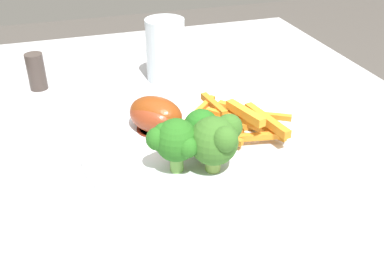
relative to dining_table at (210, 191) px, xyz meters
name	(u,v)px	position (x,y,z in m)	size (l,w,h in m)	color
dining_table	(210,191)	(0.00, 0.00, 0.00)	(0.93, 0.70, 0.70)	#B7B7BC
dinner_plate	(192,144)	(-0.05, 0.04, 0.13)	(0.30, 0.30, 0.01)	silver
broccoli_floret_front	(201,127)	(-0.08, 0.04, 0.17)	(0.05, 0.04, 0.06)	#8DB94E
broccoli_floret_middle	(174,141)	(-0.10, 0.08, 0.17)	(0.06, 0.06, 0.07)	#76B04F
broccoli_floret_back	(216,139)	(-0.12, 0.04, 0.17)	(0.07, 0.07, 0.07)	#83AA4A
carrot_fries_pile	(236,120)	(-0.04, -0.02, 0.15)	(0.14, 0.17, 0.04)	orange
chicken_drumstick_near	(155,116)	(0.00, 0.08, 0.15)	(0.13, 0.10, 0.04)	#622010
chicken_drumstick_far	(159,115)	(0.00, 0.08, 0.16)	(0.12, 0.11, 0.05)	#5E220A
fork	(273,57)	(0.22, -0.21, 0.12)	(0.19, 0.01, 0.01)	silver
water_glass	(165,50)	(0.19, 0.02, 0.17)	(0.07, 0.07, 0.11)	silver
pepper_shaker	(36,72)	(0.21, 0.24, 0.15)	(0.03, 0.03, 0.06)	#423833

